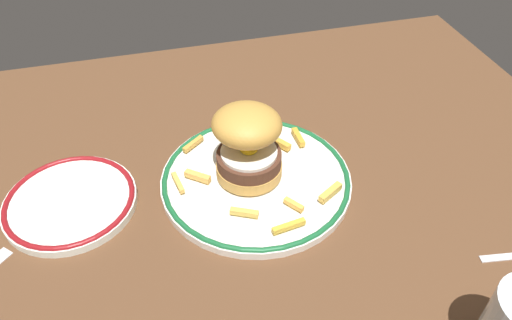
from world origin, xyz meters
TOP-DOWN VIEW (x-y plane):
  - ground_plane at (0.00, 0.00)cm, footprint 111.48×87.59cm
  - dinner_plate at (0.83, 1.06)cm, footprint 27.82×27.82cm
  - burger at (0.20, 2.37)cm, footprint 13.92×13.99cm
  - fries_pile at (1.30, 3.12)cm, footprint 22.98×24.82cm
  - side_plate at (-25.44, 3.39)cm, footprint 18.35×18.35cm

SIDE VIEW (x-z plane):
  - ground_plane at x=0.00cm, z-range -4.00..0.00cm
  - side_plate at x=-25.44cm, z-range 0.03..1.63cm
  - dinner_plate at x=0.83cm, z-range 0.04..1.64cm
  - fries_pile at x=1.30cm, z-range 0.82..3.55cm
  - burger at x=0.20cm, z-range 1.59..12.63cm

